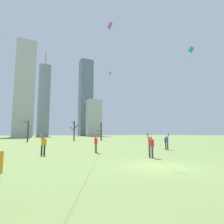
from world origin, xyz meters
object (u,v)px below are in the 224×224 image
object	(u,v)px
distant_kite_drifting_right_teal	(189,58)
bare_tree_rightmost	(74,130)
kite_flyer_foreground_right_pink	(85,108)
kite_flyer_foreground_left_purple	(144,125)
distant_kite_high_overhead_green	(110,78)
bare_tree_leftmost	(101,131)
kite_flyer_midfield_right_yellow	(179,113)
kite_flyer_far_back_blue	(17,120)
bare_tree_center	(28,130)

from	to	relation	value
distant_kite_drifting_right_teal	bare_tree_rightmost	bearing A→B (deg)	109.42
kite_flyer_foreground_right_pink	bare_tree_rightmost	xyz separation A→B (m)	(7.90, 32.84, -1.13)
kite_flyer_foreground_left_purple	bare_tree_rightmost	world-z (taller)	kite_flyer_foreground_left_purple
distant_kite_drifting_right_teal	distant_kite_high_overhead_green	bearing A→B (deg)	94.45
bare_tree_rightmost	bare_tree_leftmost	xyz separation A→B (m)	(6.91, -1.44, -0.28)
kite_flyer_midfield_right_yellow	kite_flyer_foreground_right_pink	xyz separation A→B (m)	(-11.53, -0.83, -0.29)
kite_flyer_foreground_right_pink	kite_flyer_far_back_blue	bearing A→B (deg)	147.82
kite_flyer_midfield_right_yellow	kite_flyer_foreground_right_pink	size ratio (longest dim) A/B	1.42
kite_flyer_foreground_left_purple	kite_flyer_midfield_right_yellow	size ratio (longest dim) A/B	0.69
kite_flyer_foreground_left_purple	kite_flyer_foreground_right_pink	world-z (taller)	kite_flyer_foreground_right_pink
distant_kite_high_overhead_green	kite_flyer_midfield_right_yellow	bearing A→B (deg)	-99.31
kite_flyer_midfield_right_yellow	bare_tree_rightmost	xyz separation A→B (m)	(-3.63, 32.01, -1.41)
kite_flyer_foreground_left_purple	distant_kite_high_overhead_green	distance (m)	35.94
bare_tree_rightmost	bare_tree_center	world-z (taller)	bare_tree_rightmost
kite_flyer_far_back_blue	bare_tree_center	world-z (taller)	kite_flyer_far_back_blue
kite_flyer_midfield_right_yellow	distant_kite_high_overhead_green	distance (m)	30.54
distant_kite_drifting_right_teal	bare_tree_rightmost	xyz separation A→B (m)	(-9.99, 28.35, -10.57)
distant_kite_high_overhead_green	bare_tree_rightmost	xyz separation A→B (m)	(-8.14, 4.49, -13.87)
kite_flyer_far_back_blue	distant_kite_drifting_right_teal	size ratio (longest dim) A/B	0.69
kite_flyer_foreground_right_pink	bare_tree_leftmost	xyz separation A→B (m)	(14.82, 31.40, -1.40)
distant_kite_drifting_right_teal	kite_flyer_foreground_right_pink	bearing A→B (deg)	-165.90
kite_flyer_far_back_blue	bare_tree_center	bearing A→B (deg)	86.09
kite_flyer_foreground_right_pink	bare_tree_rightmost	bearing A→B (deg)	76.47
distant_kite_drifting_right_teal	bare_tree_center	size ratio (longest dim) A/B	2.97
kite_flyer_foreground_right_pink	distant_kite_drifting_right_teal	distance (m)	20.73
kite_flyer_foreground_left_purple	bare_tree_center	xyz separation A→B (m)	(-7.29, 33.53, 0.14)
distant_kite_drifting_right_teal	bare_tree_rightmost	distance (m)	31.86
distant_kite_drifting_right_teal	bare_tree_center	xyz separation A→B (m)	(-21.03, 26.59, -10.75)
bare_tree_leftmost	distant_kite_drifting_right_teal	bearing A→B (deg)	-83.47
kite_flyer_foreground_right_pink	distant_kite_high_overhead_green	distance (m)	34.98
kite_flyer_foreground_left_purple	bare_tree_leftmost	xyz separation A→B (m)	(10.65, 33.85, 0.04)
kite_flyer_foreground_left_purple	bare_tree_center	distance (m)	34.32
kite_flyer_midfield_right_yellow	distant_kite_high_overhead_green	xyz separation A→B (m)	(4.51, 27.52, 12.46)
kite_flyer_foreground_left_purple	distant_kite_high_overhead_green	world-z (taller)	distant_kite_high_overhead_green
kite_flyer_foreground_left_purple	bare_tree_leftmost	distance (m)	35.49
kite_flyer_foreground_right_pink	distant_kite_drifting_right_teal	size ratio (longest dim) A/B	0.90
distant_kite_high_overhead_green	distant_kite_drifting_right_teal	size ratio (longest dim) A/B	1.23
kite_flyer_midfield_right_yellow	bare_tree_center	world-z (taller)	kite_flyer_midfield_right_yellow
kite_flyer_far_back_blue	kite_flyer_midfield_right_yellow	size ratio (longest dim) A/B	0.54
kite_flyer_midfield_right_yellow	distant_kite_drifting_right_teal	size ratio (longest dim) A/B	1.27
kite_flyer_midfield_right_yellow	bare_tree_leftmost	world-z (taller)	kite_flyer_midfield_right_yellow
kite_flyer_foreground_right_pink	bare_tree_rightmost	distance (m)	33.80
kite_flyer_midfield_right_yellow	bare_tree_center	xyz separation A→B (m)	(-14.66, 30.25, -1.59)
kite_flyer_midfield_right_yellow	bare_tree_center	bearing A→B (deg)	115.86
kite_flyer_foreground_right_pink	bare_tree_center	size ratio (longest dim) A/B	2.67
kite_flyer_far_back_blue	kite_flyer_foreground_right_pink	world-z (taller)	kite_flyer_foreground_right_pink
kite_flyer_far_back_blue	kite_flyer_midfield_right_yellow	bearing A→B (deg)	-8.02
distant_kite_high_overhead_green	bare_tree_rightmost	world-z (taller)	distant_kite_high_overhead_green
kite_flyer_far_back_blue	distant_kite_high_overhead_green	size ratio (longest dim) A/B	0.56
bare_tree_rightmost	bare_tree_leftmost	size ratio (longest dim) A/B	1.08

